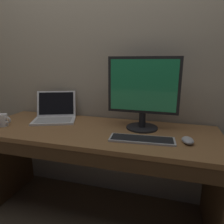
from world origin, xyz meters
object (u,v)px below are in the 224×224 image
at_px(computer_mouse, 188,140).
at_px(coffee_mug, 3,120).
at_px(laptop_white, 55,114).
at_px(wired_keyboard, 142,139).
at_px(external_monitor, 143,91).

xyz_separation_m(computer_mouse, coffee_mug, (-1.34, -0.04, 0.03)).
xyz_separation_m(laptop_white, computer_mouse, (1.05, -0.22, -0.03)).
distance_m(wired_keyboard, computer_mouse, 0.28).
relative_size(external_monitor, coffee_mug, 4.60).
xyz_separation_m(laptop_white, coffee_mug, (-0.29, -0.26, -0.00)).
relative_size(external_monitor, computer_mouse, 5.01).
height_order(computer_mouse, coffee_mug, coffee_mug).
height_order(external_monitor, wired_keyboard, external_monitor).
bearing_deg(laptop_white, wired_keyboard, -18.38).
height_order(laptop_white, coffee_mug, laptop_white).
bearing_deg(coffee_mug, laptop_white, 41.76).
bearing_deg(computer_mouse, wired_keyboard, 175.30).
bearing_deg(laptop_white, computer_mouse, -12.09).
relative_size(laptop_white, coffee_mug, 3.74).
xyz_separation_m(wired_keyboard, computer_mouse, (0.28, 0.03, 0.01)).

